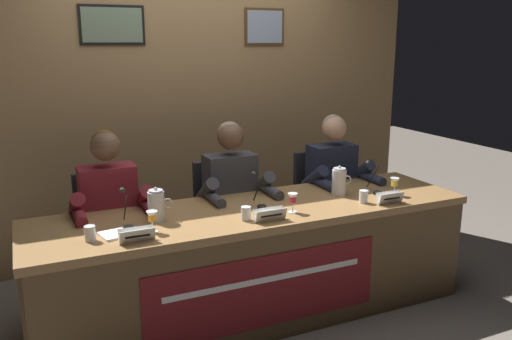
% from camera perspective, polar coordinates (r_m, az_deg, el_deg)
% --- Properties ---
extents(ground_plane, '(12.00, 12.00, 0.00)m').
position_cam_1_polar(ground_plane, '(3.69, 0.00, -15.10)').
color(ground_plane, '#70665B').
extents(wall_back_panelled, '(4.07, 0.14, 2.60)m').
position_cam_1_polar(wall_back_panelled, '(4.45, -6.93, 7.55)').
color(wall_back_panelled, '#937047').
rests_on(wall_back_panelled, ground_plane).
extents(conference_table, '(2.87, 0.77, 0.74)m').
position_cam_1_polar(conference_table, '(3.38, 0.71, -8.47)').
color(conference_table, olive).
rests_on(conference_table, ground_plane).
extents(chair_left, '(0.44, 0.45, 0.91)m').
position_cam_1_polar(chair_left, '(3.78, -15.72, -7.44)').
color(chair_left, black).
rests_on(chair_left, ground_plane).
extents(panelist_left, '(0.51, 0.48, 1.24)m').
position_cam_1_polar(panelist_left, '(3.50, -15.49, -4.33)').
color(panelist_left, black).
rests_on(panelist_left, ground_plane).
extents(nameplate_left, '(0.19, 0.06, 0.08)m').
position_cam_1_polar(nameplate_left, '(2.88, -12.84, -6.93)').
color(nameplate_left, white).
rests_on(nameplate_left, conference_table).
extents(juice_glass_left, '(0.06, 0.06, 0.12)m').
position_cam_1_polar(juice_glass_left, '(3.00, -11.25, -5.10)').
color(juice_glass_left, white).
rests_on(juice_glass_left, conference_table).
extents(water_cup_left, '(0.06, 0.06, 0.08)m').
position_cam_1_polar(water_cup_left, '(2.97, -17.61, -6.69)').
color(water_cup_left, silver).
rests_on(water_cup_left, conference_table).
extents(microphone_left, '(0.06, 0.17, 0.22)m').
position_cam_1_polar(microphone_left, '(3.11, -13.92, -4.77)').
color(microphone_left, black).
rests_on(microphone_left, conference_table).
extents(chair_center, '(0.44, 0.45, 0.91)m').
position_cam_1_polar(chair_center, '(3.98, -3.41, -5.83)').
color(chair_center, black).
rests_on(chair_center, ground_plane).
extents(panelist_center, '(0.51, 0.48, 1.24)m').
position_cam_1_polar(panelist_center, '(3.72, -2.36, -2.76)').
color(panelist_center, black).
rests_on(panelist_center, ground_plane).
extents(nameplate_center, '(0.20, 0.06, 0.08)m').
position_cam_1_polar(nameplate_center, '(3.13, 1.55, -4.88)').
color(nameplate_center, white).
rests_on(nameplate_center, conference_table).
extents(juice_glass_center, '(0.06, 0.06, 0.12)m').
position_cam_1_polar(juice_glass_center, '(3.28, 4.01, -3.19)').
color(juice_glass_center, white).
rests_on(juice_glass_center, conference_table).
extents(water_cup_center, '(0.06, 0.06, 0.08)m').
position_cam_1_polar(water_cup_center, '(3.14, -1.10, -4.84)').
color(water_cup_center, silver).
rests_on(water_cup_center, conference_table).
extents(microphone_center, '(0.06, 0.17, 0.22)m').
position_cam_1_polar(microphone_center, '(3.39, 0.33, -2.81)').
color(microphone_center, black).
rests_on(microphone_center, conference_table).
extents(chair_right, '(0.44, 0.45, 0.91)m').
position_cam_1_polar(chair_right, '(4.35, 7.21, -4.21)').
color(chair_right, black).
rests_on(chair_right, ground_plane).
extents(panelist_right, '(0.51, 0.48, 1.24)m').
position_cam_1_polar(panelist_right, '(4.11, 8.78, -1.30)').
color(panelist_right, black).
rests_on(panelist_right, ground_plane).
extents(nameplate_right, '(0.19, 0.06, 0.08)m').
position_cam_1_polar(nameplate_right, '(3.57, 14.38, -2.95)').
color(nameplate_right, white).
rests_on(nameplate_right, conference_table).
extents(juice_glass_right, '(0.06, 0.06, 0.12)m').
position_cam_1_polar(juice_glass_right, '(3.76, 14.85, -1.40)').
color(juice_glass_right, white).
rests_on(juice_glass_right, conference_table).
extents(water_cup_right, '(0.06, 0.06, 0.08)m').
position_cam_1_polar(water_cup_right, '(3.55, 11.64, -2.93)').
color(water_cup_right, silver).
rests_on(water_cup_right, conference_table).
extents(microphone_right, '(0.06, 0.17, 0.22)m').
position_cam_1_polar(microphone_right, '(3.79, 12.75, -1.35)').
color(microphone_right, black).
rests_on(microphone_right, conference_table).
extents(water_pitcher_left_side, '(0.15, 0.10, 0.21)m').
position_cam_1_polar(water_pitcher_left_side, '(3.17, -10.77, -3.82)').
color(water_pitcher_left_side, silver).
rests_on(water_pitcher_left_side, conference_table).
extents(water_pitcher_right_side, '(0.15, 0.10, 0.21)m').
position_cam_1_polar(water_pitcher_right_side, '(3.69, 9.04, -1.26)').
color(water_pitcher_right_side, silver).
rests_on(water_pitcher_right_side, conference_table).
extents(document_stack_left, '(0.24, 0.19, 0.01)m').
position_cam_1_polar(document_stack_left, '(3.03, -14.59, -6.65)').
color(document_stack_left, white).
rests_on(document_stack_left, conference_table).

